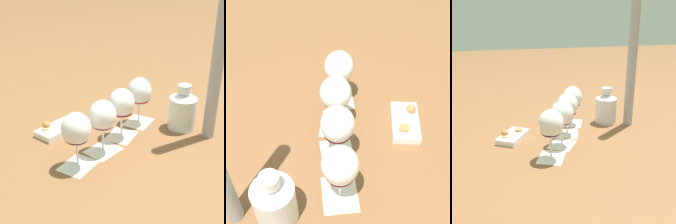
{
  "view_description": "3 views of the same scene",
  "coord_description": "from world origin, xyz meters",
  "views": [
    {
      "loc": [
        1.12,
        0.07,
        0.67
      ],
      "look_at": [
        0.0,
        -0.0,
        0.13
      ],
      "focal_mm": 55.0,
      "sensor_mm": 36.0,
      "label": 1
    },
    {
      "loc": [
        -0.59,
        0.36,
        0.85
      ],
      "look_at": [
        0.0,
        -0.0,
        0.13
      ],
      "focal_mm": 55.0,
      "sensor_mm": 36.0,
      "label": 2
    },
    {
      "loc": [
        1.12,
        -0.36,
        0.52
      ],
      "look_at": [
        0.0,
        -0.0,
        0.13
      ],
      "focal_mm": 45.0,
      "sensor_mm": 36.0,
      "label": 3
    }
  ],
  "objects": [
    {
      "name": "tasting_card_2",
      "position": [
        0.06,
        -0.03,
        0.0
      ],
      "size": [
        0.15,
        0.15,
        0.0
      ],
      "color": "silver",
      "rests_on": "ground_plane"
    },
    {
      "name": "ceramic_vase",
      "position": [
        -0.14,
        0.27,
        0.08
      ],
      "size": [
        0.11,
        0.11,
        0.19
      ],
      "color": "silver",
      "rests_on": "ground_plane"
    },
    {
      "name": "wine_glass_1",
      "position": [
        -0.05,
        0.03,
        0.13
      ],
      "size": [
        0.1,
        0.1,
        0.2
      ],
      "color": "white",
      "rests_on": "tasting_card_1"
    },
    {
      "name": "wine_glass_0",
      "position": [
        -0.17,
        0.1,
        0.13
      ],
      "size": [
        0.1,
        0.1,
        0.2
      ],
      "color": "white",
      "rests_on": "tasting_card_0"
    },
    {
      "name": "tasting_card_1",
      "position": [
        -0.05,
        0.03,
        0.0
      ],
      "size": [
        0.15,
        0.14,
        0.0
      ],
      "color": "silver",
      "rests_on": "ground_plane"
    },
    {
      "name": "snack_dish",
      "position": [
        -0.06,
        -0.23,
        0.02
      ],
      "size": [
        0.19,
        0.17,
        0.06
      ],
      "color": "white",
      "rests_on": "ground_plane"
    },
    {
      "name": "tasting_card_3",
      "position": [
        0.16,
        -0.11,
        0.0
      ],
      "size": [
        0.15,
        0.14,
        0.0
      ],
      "color": "silver",
      "rests_on": "ground_plane"
    },
    {
      "name": "tasting_card_0",
      "position": [
        -0.17,
        0.1,
        0.0
      ],
      "size": [
        0.15,
        0.14,
        0.0
      ],
      "color": "silver",
      "rests_on": "ground_plane"
    },
    {
      "name": "ground_plane",
      "position": [
        0.0,
        0.0,
        0.0
      ],
      "size": [
        8.0,
        8.0,
        0.0
      ],
      "primitive_type": "plane",
      "color": "brown"
    },
    {
      "name": "umbrella_pole",
      "position": [
        -0.08,
        0.37,
        0.36
      ],
      "size": [
        0.05,
        0.05,
        0.71
      ],
      "color": "#99999E",
      "rests_on": "ground_plane"
    },
    {
      "name": "wine_glass_3",
      "position": [
        0.16,
        -0.11,
        0.13
      ],
      "size": [
        0.1,
        0.1,
        0.2
      ],
      "color": "white",
      "rests_on": "tasting_card_3"
    },
    {
      "name": "wine_glass_2",
      "position": [
        0.06,
        -0.03,
        0.13
      ],
      "size": [
        0.1,
        0.1,
        0.2
      ],
      "color": "white",
      "rests_on": "tasting_card_2"
    }
  ]
}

